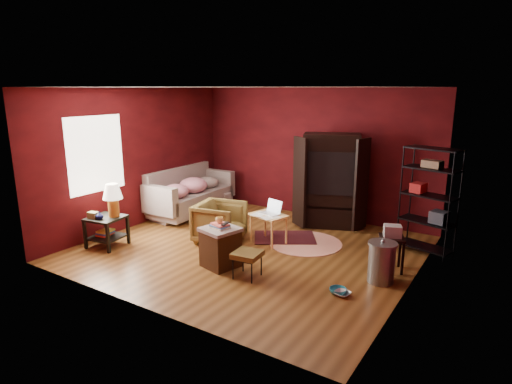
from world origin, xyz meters
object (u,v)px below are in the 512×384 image
hamper (220,246)px  wire_shelving (430,196)px  side_table (110,209)px  laptop_desk (269,217)px  sofa (190,198)px  armchair (220,220)px  tv_armoire (330,179)px

hamper → wire_shelving: (2.63, 2.39, 0.67)m
side_table → laptop_desk: side_table is taller
hamper → sofa: bearing=140.0°
armchair → hamper: size_ratio=1.11×
sofa → side_table: bearing=-166.3°
hamper → laptop_desk: 1.34m
sofa → armchair: bearing=-113.5°
laptop_desk → tv_armoire: 1.70m
laptop_desk → side_table: bearing=-129.6°
sofa → armchair: size_ratio=2.31×
sofa → wire_shelving: bearing=-75.8°
armchair → tv_armoire: tv_armoire is taller
side_table → wire_shelving: (4.86, 2.71, 0.32)m
sofa → wire_shelving: (5.02, 0.39, 0.63)m
armchair → sofa: bearing=45.3°
tv_armoire → hamper: bearing=-124.4°
side_table → wire_shelving: 5.57m
armchair → tv_armoire: 2.44m
sofa → side_table: size_ratio=1.67×
armchair → laptop_desk: 0.91m
side_table → tv_armoire: bearing=48.1°
sofa → laptop_desk: size_ratio=2.40×
armchair → side_table: 1.97m
laptop_desk → wire_shelving: 2.79m
hamper → laptop_desk: bearing=85.5°
hamper → tv_armoire: size_ratio=0.39×
sofa → tv_armoire: tv_armoire is taller
sofa → tv_armoire: 3.20m
hamper → laptop_desk: laptop_desk is taller
sofa → armchair: armchair is taller
side_table → tv_armoire: (2.86, 3.18, 0.31)m
side_table → hamper: side_table is taller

